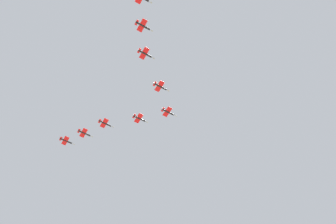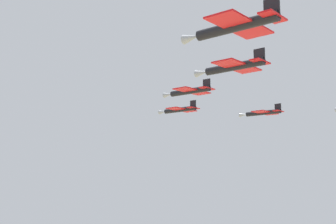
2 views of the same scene
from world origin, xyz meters
name	(u,v)px [view 2 (image 2 of 2)]	position (x,y,z in m)	size (l,w,h in m)	color
jet_lead	(179,110)	(17.51, 18.81, 213.55)	(9.57, 12.40, 2.61)	black
jet_port_inner	(189,91)	(-3.28, 10.32, 214.03)	(9.57, 12.40, 2.61)	black
jet_starboard_inner	(262,113)	(26.61, -1.72, 213.07)	(9.57, 12.40, 2.61)	black
jet_port_outer	(233,67)	(-25.97, -2.92, 212.68)	(9.57, 12.40, 2.61)	black
jet_center_rear	(234,27)	(-44.70, -6.30, 212.30)	(9.57, 12.40, 2.61)	black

